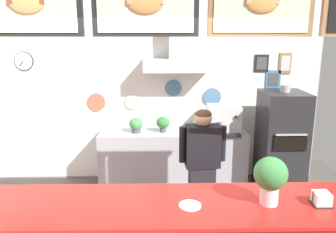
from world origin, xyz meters
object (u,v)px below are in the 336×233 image
object	(u,v)px
espresso_machine	(223,119)
potted_basil	(163,123)
potted_sage	(197,124)
condiment_plate	(190,206)
potted_oregano	(136,125)
pizza_oven	(281,144)
napkin_holder	(321,199)
shop_worker	(202,165)
basil_vase	(270,178)

from	to	relation	value
espresso_machine	potted_basil	bearing A→B (deg)	177.27
potted_sage	condiment_plate	distance (m)	2.62
potted_oregano	condiment_plate	size ratio (longest dim) A/B	1.29
pizza_oven	napkin_holder	size ratio (longest dim) A/B	10.76
espresso_machine	napkin_holder	world-z (taller)	espresso_machine
potted_oregano	napkin_holder	world-z (taller)	napkin_holder
espresso_machine	potted_basil	size ratio (longest dim) A/B	2.04
pizza_oven	shop_worker	distance (m)	1.55
potted_oregano	napkin_holder	size ratio (longest dim) A/B	1.51
pizza_oven	potted_oregano	world-z (taller)	pizza_oven
potted_basil	napkin_holder	distance (m)	2.90
espresso_machine	potted_sage	size ratio (longest dim) A/B	2.23
napkin_holder	pizza_oven	bearing A→B (deg)	78.07
pizza_oven	potted_sage	world-z (taller)	pizza_oven
potted_oregano	napkin_holder	bearing A→B (deg)	-57.28
potted_basil	condiment_plate	world-z (taller)	potted_basil
pizza_oven	napkin_holder	world-z (taller)	pizza_oven
potted_oregano	potted_sage	xyz separation A→B (m)	(0.93, 0.00, 0.00)
pizza_oven	condiment_plate	size ratio (longest dim) A/B	9.19
shop_worker	potted_sage	size ratio (longest dim) A/B	6.86
potted_sage	napkin_holder	xyz separation A→B (m)	(0.74, -2.60, 0.08)
condiment_plate	napkin_holder	distance (m)	1.06
espresso_machine	pizza_oven	bearing A→B (deg)	-18.16
potted_basil	potted_oregano	bearing A→B (deg)	-177.03
espresso_machine	basil_vase	xyz separation A→B (m)	(-0.09, -2.55, 0.17)
condiment_plate	napkin_holder	world-z (taller)	napkin_holder
pizza_oven	potted_oregano	bearing A→B (deg)	172.33
shop_worker	basil_vase	distance (m)	1.50
pizza_oven	basil_vase	distance (m)	2.50
potted_oregano	potted_sage	size ratio (longest dim) A/B	1.06
shop_worker	potted_oregano	bearing A→B (deg)	-57.70
potted_sage	potted_basil	xyz separation A→B (m)	(-0.52, 0.02, 0.01)
espresso_machine	basil_vase	size ratio (longest dim) A/B	1.24
espresso_machine	potted_sage	world-z (taller)	espresso_machine
pizza_oven	basil_vase	bearing A→B (deg)	-111.63
pizza_oven	potted_sage	xyz separation A→B (m)	(-1.22, 0.29, 0.23)
potted_basil	espresso_machine	bearing A→B (deg)	-2.73
shop_worker	condiment_plate	xyz separation A→B (m)	(-0.27, -1.42, 0.23)
basil_vase	potted_basil	bearing A→B (deg)	107.89
shop_worker	potted_oregano	distance (m)	1.49
shop_worker	potted_oregano	size ratio (longest dim) A/B	6.48
potted_sage	basil_vase	bearing A→B (deg)	-82.89
potted_basil	condiment_plate	bearing A→B (deg)	-85.70
shop_worker	napkin_holder	bearing A→B (deg)	114.64
shop_worker	espresso_machine	distance (m)	1.28
potted_basil	condiment_plate	size ratio (longest dim) A/B	1.34
potted_sage	napkin_holder	bearing A→B (deg)	-74.15
potted_oregano	potted_basil	size ratio (longest dim) A/B	0.97
condiment_plate	potted_sage	bearing A→B (deg)	83.01
potted_sage	napkin_holder	size ratio (longest dim) A/B	1.43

